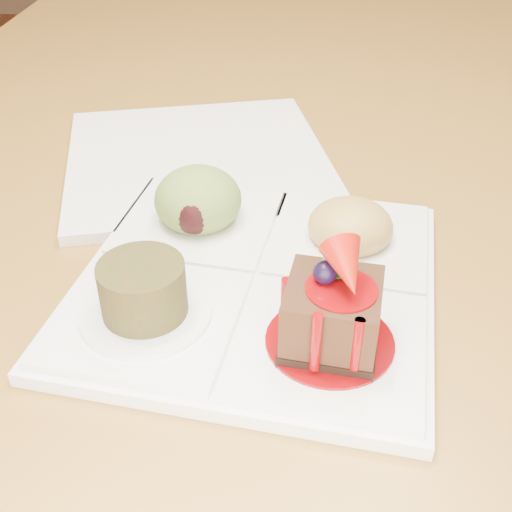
{
  "coord_description": "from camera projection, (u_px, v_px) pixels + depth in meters",
  "views": [
    {
      "loc": [
        0.06,
        -0.95,
        1.09
      ],
      "look_at": [
        0.03,
        -0.52,
        0.79
      ],
      "focal_mm": 45.0,
      "sensor_mm": 36.0,
      "label": 1
    }
  ],
  "objects": [
    {
      "name": "sampler_plate",
      "position": [
        255.0,
        264.0,
        0.54
      ],
      "size": [
        0.33,
        0.33,
        0.11
      ],
      "rotation": [
        0.0,
        0.0,
        -0.14
      ],
      "color": "white",
      "rests_on": "dining_table"
    },
    {
      "name": "ground",
      "position": [
        262.0,
        407.0,
        1.41
      ],
      "size": [
        6.0,
        6.0,
        0.0
      ],
      "primitive_type": "plane",
      "color": "#5C2D1A"
    },
    {
      "name": "dining_table",
      "position": [
        265.0,
        115.0,
        1.01
      ],
      "size": [
        1.0,
        1.8,
        0.75
      ],
      "color": "olive",
      "rests_on": "ground"
    },
    {
      "name": "second_plate",
      "position": [
        198.0,
        159.0,
        0.73
      ],
      "size": [
        0.35,
        0.35,
        0.01
      ],
      "primitive_type": "cube",
      "rotation": [
        0.0,
        0.0,
        0.26
      ],
      "color": "white",
      "rests_on": "dining_table"
    }
  ]
}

